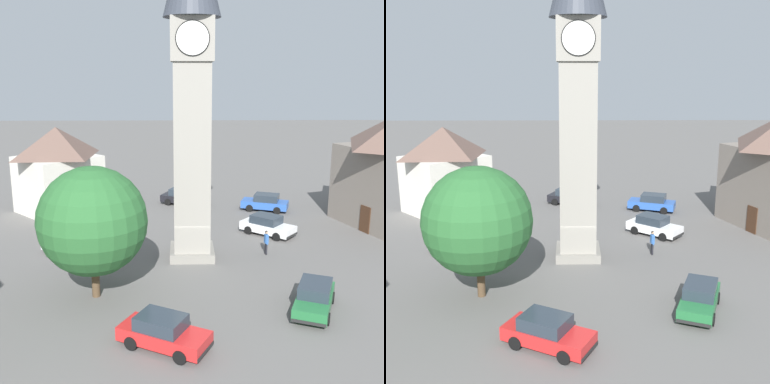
{
  "view_description": "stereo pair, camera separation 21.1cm",
  "coord_description": "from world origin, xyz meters",
  "views": [
    {
      "loc": [
        -0.73,
        -30.33,
        11.93
      ],
      "look_at": [
        0.0,
        0.0,
        4.48
      ],
      "focal_mm": 44.62,
      "sensor_mm": 36.0,
      "label": 1
    },
    {
      "loc": [
        -0.52,
        -30.34,
        11.93
      ],
      "look_at": [
        0.0,
        0.0,
        4.48
      ],
      "focal_mm": 44.62,
      "sensor_mm": 36.0,
      "label": 2
    }
  ],
  "objects": [
    {
      "name": "car_red_corner",
      "position": [
        -1.55,
        -11.11,
        0.76
      ],
      "size": [
        4.44,
        3.41,
        1.53
      ],
      "color": "red",
      "rests_on": "ground"
    },
    {
      "name": "ground_plane",
      "position": [
        0.0,
        0.0,
        0.0
      ],
      "size": [
        200.0,
        200.0,
        0.0
      ],
      "primitive_type": "plane",
      "color": "#605E5B"
    },
    {
      "name": "car_white_side",
      "position": [
        -0.53,
        13.31,
        0.76
      ],
      "size": [
        4.46,
        3.25,
        1.53
      ],
      "color": "black",
      "rests_on": "ground"
    },
    {
      "name": "tree",
      "position": [
        -5.46,
        -5.88,
        4.36
      ],
      "size": [
        5.92,
        5.92,
        7.32
      ],
      "color": "brown",
      "rests_on": "ground"
    },
    {
      "name": "car_black_far",
      "position": [
        6.16,
        -7.84,
        0.76
      ],
      "size": [
        3.13,
        4.46,
        1.53
      ],
      "color": "#236B38",
      "rests_on": "ground"
    },
    {
      "name": "car_green_alley",
      "position": [
        -8.22,
        0.46,
        0.76
      ],
      "size": [
        4.4,
        3.58,
        1.53
      ],
      "color": "silver",
      "rests_on": "ground"
    },
    {
      "name": "car_blue_kerb",
      "position": [
        6.89,
        11.09,
        0.76
      ],
      "size": [
        4.45,
        2.97,
        1.53
      ],
      "color": "#2D5BB7",
      "rests_on": "ground"
    },
    {
      "name": "clock_tower",
      "position": [
        0.0,
        0.0,
        13.04
      ],
      "size": [
        3.55,
        3.55,
        22.24
      ],
      "color": "gray",
      "rests_on": "ground"
    },
    {
      "name": "car_silver_kerb",
      "position": [
        5.89,
        4.35,
        0.76
      ],
      "size": [
        4.23,
        3.96,
        1.53
      ],
      "color": "white",
      "rests_on": "ground"
    },
    {
      "name": "pedestrian",
      "position": [
        5.06,
        0.24,
        1.01
      ],
      "size": [
        0.27,
        0.55,
        1.69
      ],
      "color": "black",
      "rests_on": "ground"
    },
    {
      "name": "building_shop_left",
      "position": [
        -11.6,
        11.37,
        3.87
      ],
      "size": [
        8.73,
        8.74,
        7.57
      ],
      "color": "silver",
      "rests_on": "ground"
    }
  ]
}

